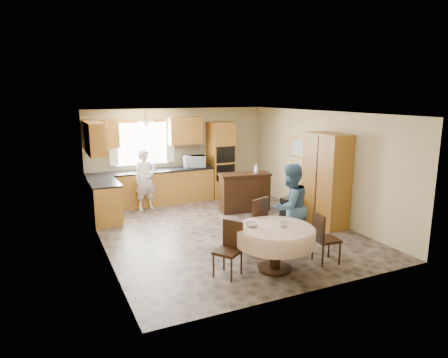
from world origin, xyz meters
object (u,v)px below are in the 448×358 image
chair_back (255,222)px  person_sink (145,180)px  person_dining (290,207)px  cupboard (326,180)px  sideboard (244,193)px  chair_left (230,246)px  chair_right (323,236)px  oven_tower (221,160)px  dining_table (275,237)px

chair_back → person_sink: bearing=-93.9°
person_sink → person_dining: person_dining is taller
cupboard → person_dining: size_ratio=1.25×
sideboard → chair_left: 3.64m
chair_back → person_dining: (0.64, -0.17, 0.24)m
cupboard → person_sink: size_ratio=1.33×
chair_right → cupboard: bearing=-32.9°
sideboard → cupboard: bearing=-47.5°
oven_tower → chair_right: size_ratio=2.38×
person_dining → sideboard: bearing=-110.9°
dining_table → chair_left: chair_left is taller
chair_right → chair_back: bearing=47.4°
cupboard → chair_left: size_ratio=2.32×
dining_table → chair_back: chair_back is taller
oven_tower → dining_table: bearing=-104.1°
person_dining → chair_left: bearing=7.0°
oven_tower → person_sink: (-2.27, -0.39, -0.29)m
chair_left → chair_right: bearing=45.8°
dining_table → chair_left: bearing=168.2°
person_sink → chair_left: bearing=-94.4°
cupboard → dining_table: 2.80m
chair_left → dining_table: bearing=43.4°
oven_tower → person_sink: 2.32m
chair_right → person_dining: size_ratio=0.55×
cupboard → dining_table: cupboard is taller
chair_back → person_dining: size_ratio=0.64×
chair_back → cupboard: bearing=177.3°
dining_table → chair_back: size_ratio=1.25×
cupboard → person_sink: (-3.34, 2.85, -0.26)m
chair_back → person_sink: (-1.14, 3.59, 0.19)m
sideboard → chair_left: bearing=-112.8°
oven_tower → sideboard: bearing=-92.3°
chair_left → chair_right: size_ratio=0.99×
oven_tower → sideboard: (-0.06, -1.55, -0.61)m
chair_left → sideboard: bearing=113.7°
chair_left → person_dining: (1.48, 0.50, 0.33)m
chair_left → person_dining: size_ratio=0.54×
chair_left → cupboard: bearing=80.2°
oven_tower → dining_table: 4.98m
chair_back → person_sink: 3.77m
dining_table → person_sink: person_sink is taller
person_sink → cupboard: bearing=-49.0°
sideboard → person_dining: size_ratio=0.77×
sideboard → dining_table: bearing=-100.7°
chair_left → oven_tower: bearing=122.3°
oven_tower → person_dining: (-0.48, -4.15, -0.24)m
oven_tower → dining_table: oven_tower is taller
cupboard → chair_left: cupboard is taller
oven_tower → chair_right: bearing=-93.7°
cupboard → chair_right: size_ratio=2.30×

